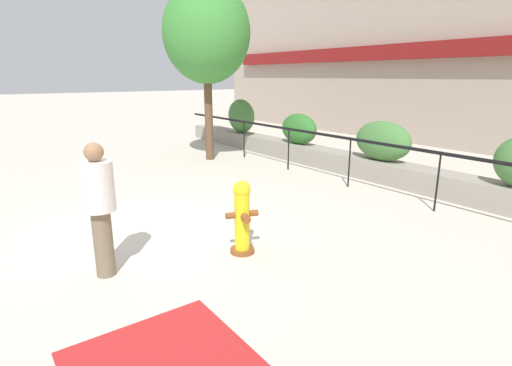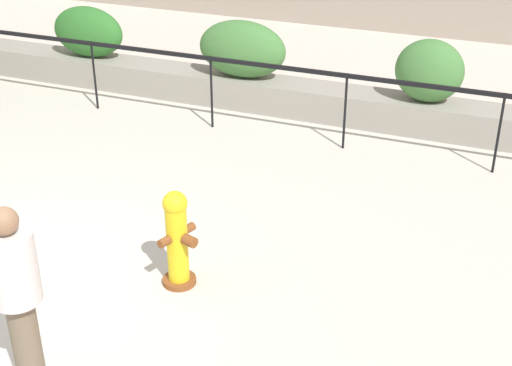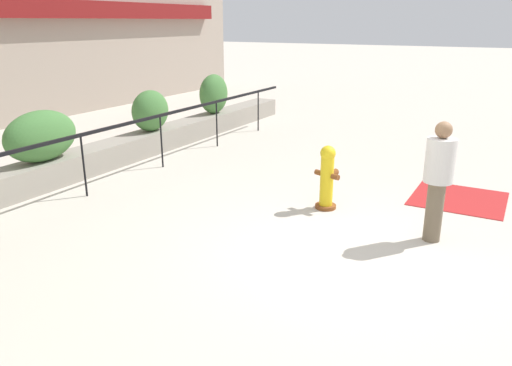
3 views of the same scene
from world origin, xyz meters
TOP-DOWN VIEW (x-y plane):
  - ground_plane at (0.00, 0.00)m, footprint 120.00×120.00m
  - building_facade at (0.00, 11.98)m, footprint 30.00×1.36m
  - planter_wall_low at (0.00, 6.00)m, footprint 18.00×0.70m
  - fence_railing_segment at (-0.00, 4.90)m, footprint 15.00×0.05m
  - hedge_bush_0 at (-6.08, 6.00)m, footprint 1.42×0.62m
  - hedge_bush_1 at (-2.97, 6.00)m, footprint 1.39×0.61m
  - hedge_bush_2 at (0.05, 6.00)m, footprint 1.52×0.70m
  - fire_hydrant at (1.52, 0.91)m, footprint 0.48×0.48m
  - street_tree at (-4.65, 3.87)m, footprint 2.71×2.44m
  - pedestrian at (1.04, -0.90)m, footprint 0.53×0.53m

SIDE VIEW (x-z plane):
  - ground_plane at x=0.00m, z-range 0.00..0.00m
  - planter_wall_low at x=0.00m, z-range 0.00..0.50m
  - fire_hydrant at x=1.52m, z-range 0.01..1.09m
  - hedge_bush_1 at x=-2.97m, z-range 0.50..1.41m
  - hedge_bush_2 at x=0.05m, z-range 0.50..1.45m
  - pedestrian at x=1.04m, z-range 0.12..1.85m
  - fence_railing_segment at x=0.00m, z-range 0.44..1.59m
  - hedge_bush_0 at x=-6.08m, z-range 0.50..1.69m
  - street_tree at x=-4.65m, z-range 1.11..6.21m
  - building_facade at x=0.00m, z-range -0.01..7.99m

